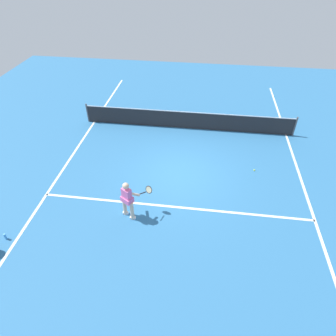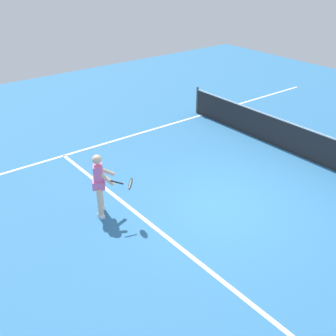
% 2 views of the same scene
% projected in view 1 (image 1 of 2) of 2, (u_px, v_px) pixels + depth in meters
% --- Properties ---
extents(ground_plane, '(27.25, 27.25, 0.00)m').
position_uv_depth(ground_plane, '(180.00, 173.00, 12.32)').
color(ground_plane, teal).
extents(service_line_marking, '(9.93, 0.10, 0.01)m').
position_uv_depth(service_line_marking, '(174.00, 207.00, 10.81)').
color(service_line_marking, white).
rests_on(service_line_marking, ground).
extents(sideline_left_marking, '(0.10, 18.96, 0.01)m').
position_uv_depth(sideline_left_marking, '(67.00, 164.00, 12.84)').
color(sideline_left_marking, white).
rests_on(sideline_left_marking, ground).
extents(sideline_right_marking, '(0.10, 18.96, 0.01)m').
position_uv_depth(sideline_right_marking, '(303.00, 184.00, 11.80)').
color(sideline_right_marking, white).
rests_on(sideline_right_marking, ground).
extents(court_net, '(10.61, 0.08, 1.02)m').
position_uv_depth(court_net, '(187.00, 120.00, 14.90)').
color(court_net, '#4C4C51').
rests_on(court_net, ground).
extents(tennis_player, '(1.07, 0.78, 1.55)m').
position_uv_depth(tennis_player, '(128.00, 199.00, 9.95)').
color(tennis_player, beige).
rests_on(tennis_player, ground).
extents(tennis_ball_mid, '(0.07, 0.07, 0.07)m').
position_uv_depth(tennis_ball_mid, '(254.00, 170.00, 12.45)').
color(tennis_ball_mid, '#D1E533').
rests_on(tennis_ball_mid, ground).
extents(water_bottle, '(0.07, 0.07, 0.24)m').
position_uv_depth(water_bottle, '(5.00, 237.00, 9.60)').
color(water_bottle, '#4C9EE5').
rests_on(water_bottle, ground).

